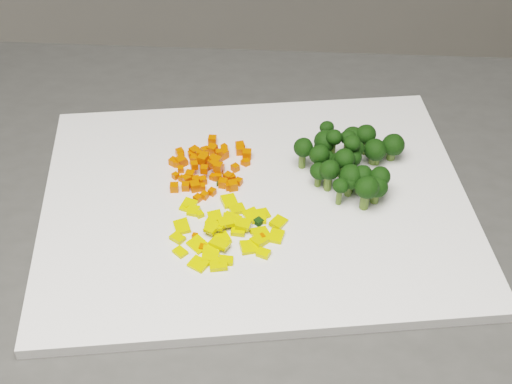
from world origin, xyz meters
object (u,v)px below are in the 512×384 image
object	(u,v)px
carrot_pile	(206,159)
pepper_pile	(226,229)
cutting_board	(256,203)
broccoli_pile	(349,152)

from	to	relation	value
carrot_pile	pepper_pile	world-z (taller)	carrot_pile
cutting_board	broccoli_pile	distance (m)	0.12
cutting_board	pepper_pile	size ratio (longest dim) A/B	3.88
carrot_pile	cutting_board	bearing A→B (deg)	-57.95
broccoli_pile	carrot_pile	bearing A→B (deg)	162.42
cutting_board	carrot_pile	bearing A→B (deg)	122.05
pepper_pile	carrot_pile	bearing A→B (deg)	87.91
carrot_pile	pepper_pile	size ratio (longest dim) A/B	0.86
cutting_board	carrot_pile	size ratio (longest dim) A/B	4.50
carrot_pile	broccoli_pile	bearing A→B (deg)	-17.58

